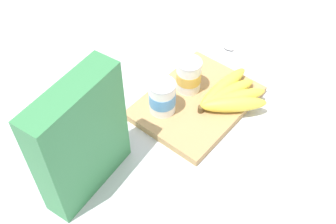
{
  "coord_description": "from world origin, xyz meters",
  "views": [
    {
      "loc": [
        -0.58,
        -0.39,
        0.75
      ],
      "look_at": [
        -0.11,
        0.0,
        0.07
      ],
      "focal_mm": 44.0,
      "sensor_mm": 36.0,
      "label": 1
    }
  ],
  "objects_px": {
    "cereal_box": "(81,140)",
    "spoon": "(238,51)",
    "cutting_board": "(197,102)",
    "yogurt_cup_front": "(162,97)",
    "banana_bunch": "(229,96)",
    "yogurt_cup_back": "(189,75)"
  },
  "relations": [
    {
      "from": "cereal_box",
      "to": "yogurt_cup_back",
      "type": "distance_m",
      "value": 0.34
    },
    {
      "from": "cereal_box",
      "to": "spoon",
      "type": "height_order",
      "value": "cereal_box"
    },
    {
      "from": "yogurt_cup_back",
      "to": "cutting_board",
      "type": "bearing_deg",
      "value": -114.6
    },
    {
      "from": "cutting_board",
      "to": "yogurt_cup_back",
      "type": "bearing_deg",
      "value": 65.4
    },
    {
      "from": "banana_bunch",
      "to": "spoon",
      "type": "bearing_deg",
      "value": 26.57
    },
    {
      "from": "yogurt_cup_back",
      "to": "spoon",
      "type": "xyz_separation_m",
      "value": [
        0.22,
        -0.01,
        -0.06
      ]
    },
    {
      "from": "cutting_board",
      "to": "spoon",
      "type": "relative_size",
      "value": 2.21
    },
    {
      "from": "cutting_board",
      "to": "cereal_box",
      "type": "xyz_separation_m",
      "value": [
        -0.32,
        0.04,
        0.13
      ]
    },
    {
      "from": "cutting_board",
      "to": "cereal_box",
      "type": "distance_m",
      "value": 0.34
    },
    {
      "from": "cutting_board",
      "to": "yogurt_cup_back",
      "type": "xyz_separation_m",
      "value": [
        0.02,
        0.04,
        0.05
      ]
    },
    {
      "from": "spoon",
      "to": "cereal_box",
      "type": "bearing_deg",
      "value": 178.9
    },
    {
      "from": "cutting_board",
      "to": "yogurt_cup_front",
      "type": "distance_m",
      "value": 0.1
    },
    {
      "from": "cutting_board",
      "to": "banana_bunch",
      "type": "height_order",
      "value": "banana_bunch"
    },
    {
      "from": "cutting_board",
      "to": "banana_bunch",
      "type": "relative_size",
      "value": 1.56
    },
    {
      "from": "cutting_board",
      "to": "cereal_box",
      "type": "height_order",
      "value": "cereal_box"
    },
    {
      "from": "yogurt_cup_back",
      "to": "banana_bunch",
      "type": "height_order",
      "value": "yogurt_cup_back"
    },
    {
      "from": "banana_bunch",
      "to": "cereal_box",
      "type": "bearing_deg",
      "value": 163.76
    },
    {
      "from": "cutting_board",
      "to": "yogurt_cup_front",
      "type": "height_order",
      "value": "yogurt_cup_front"
    },
    {
      "from": "yogurt_cup_front",
      "to": "banana_bunch",
      "type": "height_order",
      "value": "yogurt_cup_front"
    },
    {
      "from": "banana_bunch",
      "to": "spoon",
      "type": "distance_m",
      "value": 0.22
    },
    {
      "from": "cutting_board",
      "to": "cereal_box",
      "type": "relative_size",
      "value": 1.09
    },
    {
      "from": "banana_bunch",
      "to": "spoon",
      "type": "height_order",
      "value": "banana_bunch"
    }
  ]
}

